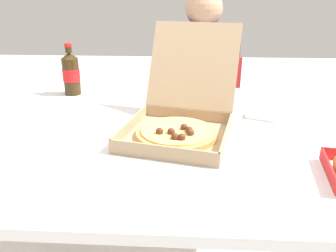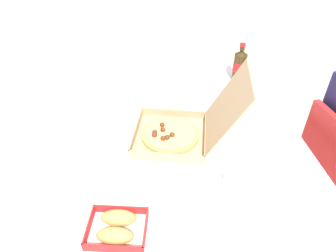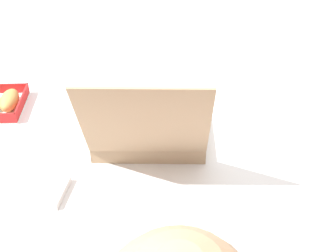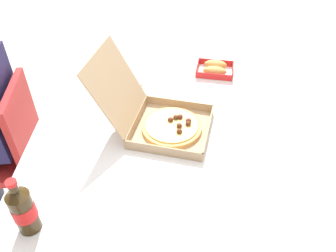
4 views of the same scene
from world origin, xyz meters
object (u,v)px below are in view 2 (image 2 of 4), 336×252
bread_side_box (117,227)px  paper_menu (184,95)px  cola_bottle (240,65)px  napkin_pile (237,185)px  pizza_box_open (180,130)px

bread_side_box → paper_menu: 0.88m
cola_bottle → napkin_pile: size_ratio=2.04×
pizza_box_open → cola_bottle: pizza_box_open is taller
pizza_box_open → bread_side_box: pizza_box_open is taller
paper_menu → pizza_box_open: bearing=-19.4°
napkin_pile → pizza_box_open: bearing=-150.4°
bread_side_box → napkin_pile: size_ratio=1.93×
cola_bottle → napkin_pile: cola_bottle is taller
pizza_box_open → paper_menu: bearing=168.3°
bread_side_box → pizza_box_open: bearing=149.1°
pizza_box_open → cola_bottle: 0.64m
cola_bottle → napkin_pile: 0.83m
bread_side_box → paper_menu: size_ratio=1.01×
pizza_box_open → bread_side_box: 0.52m
bread_side_box → napkin_pile: bread_side_box is taller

